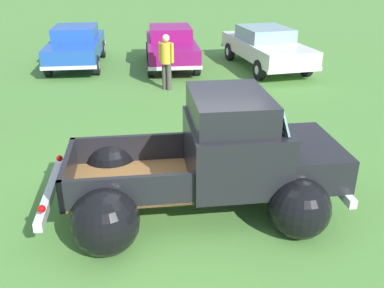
% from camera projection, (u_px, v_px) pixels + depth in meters
% --- Properties ---
extents(ground_plane, '(80.00, 80.00, 0.00)m').
position_uv_depth(ground_plane, '(193.00, 206.00, 6.99)').
color(ground_plane, '#548C3D').
extents(vintage_pickup_truck, '(4.78, 3.13, 1.96)m').
position_uv_depth(vintage_pickup_truck, '(217.00, 164.00, 6.73)').
color(vintage_pickup_truck, black).
rests_on(vintage_pickup_truck, ground).
extents(show_car_0, '(2.19, 4.46, 1.43)m').
position_uv_depth(show_car_0, '(76.00, 45.00, 15.52)').
color(show_car_0, black).
rests_on(show_car_0, ground).
extents(show_car_1, '(2.13, 4.41, 1.43)m').
position_uv_depth(show_car_1, '(171.00, 45.00, 15.47)').
color(show_car_1, black).
rests_on(show_car_1, ground).
extents(show_car_2, '(2.90, 5.00, 1.43)m').
position_uv_depth(show_car_2, '(266.00, 46.00, 15.30)').
color(show_car_2, black).
rests_on(show_car_2, ground).
extents(spectator_0, '(0.49, 0.47, 1.68)m').
position_uv_depth(spectator_0, '(166.00, 59.00, 12.66)').
color(spectator_0, '#4C4742').
rests_on(spectator_0, ground).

